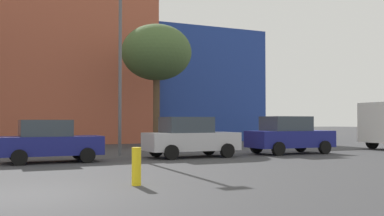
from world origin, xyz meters
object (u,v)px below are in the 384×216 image
(parked_car_2, at_px, (50,141))
(parked_car_3, at_px, (190,137))
(street_lamp, at_px, (120,57))
(parked_car_4, at_px, (289,135))
(bare_tree_2, at_px, (157,53))
(bollard_yellow_0, at_px, (136,166))

(parked_car_2, height_order, parked_car_3, parked_car_3)
(street_lamp, bearing_deg, parked_car_3, -44.72)
(parked_car_4, relative_size, bare_tree_2, 0.55)
(bare_tree_2, relative_size, street_lamp, 0.93)
(parked_car_4, xyz_separation_m, street_lamp, (-8.09, 2.54, 3.81))
(parked_car_2, bearing_deg, street_lamp, 35.38)
(parked_car_2, relative_size, bare_tree_2, 0.50)
(parked_car_3, relative_size, bollard_yellow_0, 4.35)
(bare_tree_2, bearing_deg, parked_car_2, -131.96)
(parked_car_2, xyz_separation_m, bare_tree_2, (7.68, 8.55, 5.19))
(bollard_yellow_0, bearing_deg, bare_tree_2, 68.03)
(bollard_yellow_0, relative_size, street_lamp, 0.12)
(parked_car_3, distance_m, parked_car_4, 5.52)
(parked_car_2, relative_size, street_lamp, 0.46)
(parked_car_2, relative_size, bollard_yellow_0, 4.02)
(parked_car_4, height_order, bare_tree_2, bare_tree_2)
(parked_car_2, relative_size, parked_car_4, 0.90)
(parked_car_2, height_order, parked_car_4, parked_car_4)
(bare_tree_2, height_order, street_lamp, street_lamp)
(parked_car_3, bearing_deg, bare_tree_2, 79.82)
(bollard_yellow_0, distance_m, street_lamp, 11.34)
(parked_car_3, relative_size, bare_tree_2, 0.54)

